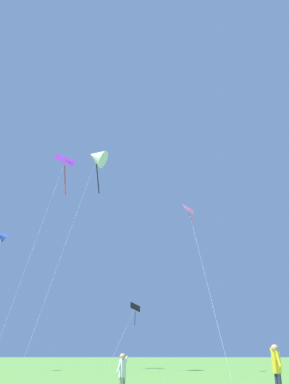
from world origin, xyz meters
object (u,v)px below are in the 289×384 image
object	(u,v)px
kite_purple_streamer	(64,169)
kite_blue_delta	(1,236)
kite_pink_low	(191,216)
kite_black_large	(134,311)
person_with_spool	(122,372)
kite_white_distant	(97,157)
person_in_blue_jacket	(277,367)

from	to	relation	value
kite_purple_streamer	kite_blue_delta	xyz separation A→B (m)	(-5.00, -3.84, -9.18)
kite_pink_low	kite_blue_delta	world-z (taller)	kite_pink_low
kite_black_large	kite_blue_delta	size ratio (longest dim) A/B	0.79
person_with_spool	kite_blue_delta	bearing A→B (deg)	120.16
kite_black_large	kite_white_distant	bearing A→B (deg)	-119.29
kite_pink_low	person_with_spool	size ratio (longest dim) A/B	10.01
kite_purple_streamer	kite_pink_low	distance (m)	17.35
kite_white_distant	kite_pink_low	distance (m)	11.98
kite_white_distant	kite_black_large	world-z (taller)	kite_white_distant
kite_blue_delta	kite_white_distant	bearing A→B (deg)	-6.47
kite_purple_streamer	person_in_blue_jacket	distance (m)	38.45
kite_pink_low	kite_white_distant	bearing A→B (deg)	171.89
kite_purple_streamer	person_with_spool	world-z (taller)	kite_purple_streamer
kite_black_large	kite_blue_delta	world-z (taller)	kite_blue_delta
person_in_blue_jacket	person_with_spool	world-z (taller)	person_in_blue_jacket
kite_white_distant	person_with_spool	world-z (taller)	kite_white_distant
kite_black_large	kite_purple_streamer	bearing A→B (deg)	-167.01
kite_purple_streamer	kite_black_large	distance (m)	18.15
kite_black_large	person_in_blue_jacket	xyz separation A→B (m)	(6.19, -30.85, -4.74)
kite_white_distant	kite_purple_streamer	bearing A→B (deg)	132.52
person_in_blue_jacket	kite_black_large	bearing A→B (deg)	101.35
kite_black_large	person_in_blue_jacket	bearing A→B (deg)	-78.65
kite_white_distant	kite_purple_streamer	distance (m)	6.74
kite_white_distant	kite_pink_low	world-z (taller)	kite_white_distant
kite_purple_streamer	kite_blue_delta	size ratio (longest dim) A/B	1.81
kite_purple_streamer	person_with_spool	size ratio (longest dim) A/B	15.83
kite_purple_streamer	kite_pink_low	world-z (taller)	kite_purple_streamer
kite_pink_low	kite_purple_streamer	bearing A→B (deg)	155.91
kite_pink_low	person_with_spool	bearing A→B (deg)	-101.99
kite_purple_streamer	person_in_blue_jacket	bearing A→B (deg)	-63.30
kite_white_distant	kite_blue_delta	world-z (taller)	kite_white_distant
kite_blue_delta	person_in_blue_jacket	size ratio (longest dim) A/B	7.36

